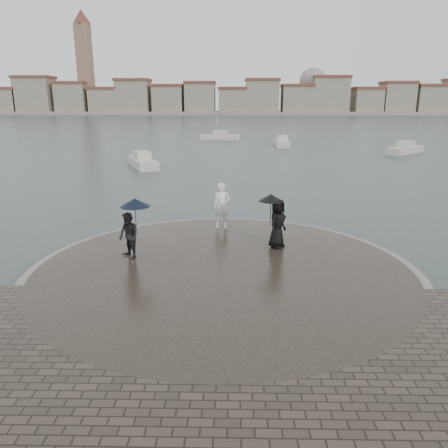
{
  "coord_description": "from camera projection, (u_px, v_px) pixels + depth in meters",
  "views": [
    {
      "loc": [
        0.29,
        -9.51,
        5.54
      ],
      "look_at": [
        0.0,
        4.8,
        1.45
      ],
      "focal_mm": 35.0,
      "sensor_mm": 36.0,
      "label": 1
    }
  ],
  "objects": [
    {
      "name": "ground",
      "position": [
        220.0,
        335.0,
        10.68
      ],
      "size": [
        400.0,
        400.0,
        0.0
      ],
      "primitive_type": "plane",
      "color": "#2B3835",
      "rests_on": "ground"
    },
    {
      "name": "visitor_left",
      "position": [
        130.0,
        226.0,
        14.58
      ],
      "size": [
        1.24,
        1.09,
        2.04
      ],
      "color": "black",
      "rests_on": "quay_tip"
    },
    {
      "name": "boats",
      "position": [
        266.0,
        146.0,
        49.92
      ],
      "size": [
        30.45,
        30.14,
        1.5
      ],
      "color": "beige",
      "rests_on": "ground"
    },
    {
      "name": "quay_tip",
      "position": [
        223.0,
        273.0,
        13.99
      ],
      "size": [
        11.9,
        11.9,
        0.36
      ],
      "primitive_type": "cylinder",
      "color": "#2D261E",
      "rests_on": "ground"
    },
    {
      "name": "kerb_ring",
      "position": [
        223.0,
        274.0,
        14.0
      ],
      "size": [
        12.5,
        12.5,
        0.32
      ],
      "primitive_type": "cylinder",
      "color": "gray",
      "rests_on": "ground"
    },
    {
      "name": "statue",
      "position": [
        222.0,
        206.0,
        18.06
      ],
      "size": [
        0.7,
        0.46,
        1.9
      ],
      "primitive_type": "imported",
      "rotation": [
        0.0,
        0.0,
        0.01
      ],
      "color": "white",
      "rests_on": "quay_tip"
    },
    {
      "name": "far_skyline",
      "position": [
        216.0,
        99.0,
        163.74
      ],
      "size": [
        260.0,
        20.0,
        37.0
      ],
      "color": "gray",
      "rests_on": "ground"
    },
    {
      "name": "visitor_right",
      "position": [
        276.0,
        218.0,
        15.65
      ],
      "size": [
        1.18,
        1.08,
        1.95
      ],
      "color": "black",
      "rests_on": "quay_tip"
    }
  ]
}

